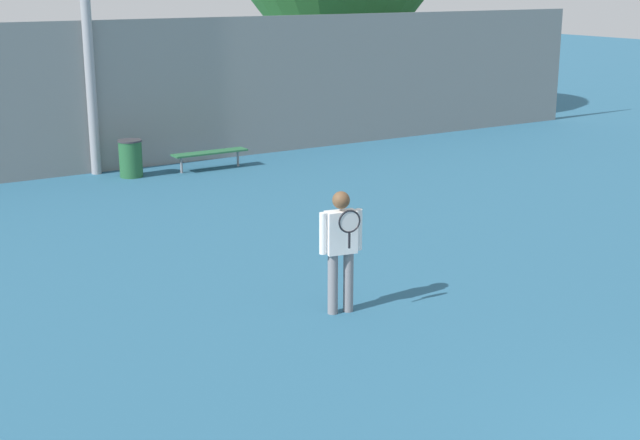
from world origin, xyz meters
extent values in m
cylinder|color=slate|center=(-0.96, 5.90, 0.43)|extent=(0.14, 0.14, 0.85)
cylinder|color=slate|center=(-0.74, 5.85, 0.43)|extent=(0.14, 0.14, 0.85)
cube|color=white|center=(-0.85, 5.88, 1.15)|extent=(0.45, 0.27, 0.59)
cylinder|color=white|center=(-1.11, 5.92, 1.16)|extent=(0.10, 0.10, 0.57)
cylinder|color=white|center=(-0.60, 5.83, 1.16)|extent=(0.10, 0.10, 0.57)
sphere|color=brown|center=(-0.85, 5.88, 1.59)|extent=(0.24, 0.24, 0.24)
cylinder|color=black|center=(-0.90, 5.60, 1.11)|extent=(0.03, 0.03, 0.22)
torus|color=black|center=(-0.90, 5.60, 1.37)|extent=(0.31, 0.08, 0.31)
cylinder|color=silver|center=(-0.90, 5.60, 1.37)|extent=(0.26, 0.05, 0.27)
cube|color=#28663D|center=(1.75, 15.46, 0.42)|extent=(1.86, 0.40, 0.04)
cylinder|color=gray|center=(1.00, 15.46, 0.20)|extent=(0.06, 0.06, 0.40)
cylinder|color=gray|center=(2.49, 15.46, 0.20)|extent=(0.06, 0.06, 0.40)
cylinder|color=#235B33|center=(-0.15, 15.70, 0.41)|extent=(0.53, 0.53, 0.82)
cylinder|color=#333338|center=(-0.15, 15.70, 0.84)|extent=(0.56, 0.56, 0.04)
cube|color=gray|center=(0.00, 16.60, 1.76)|extent=(29.25, 0.06, 3.52)
cylinder|color=brown|center=(8.64, 20.41, 1.47)|extent=(0.40, 0.40, 2.94)
camera|label=1|loc=(-7.22, -3.69, 4.43)|focal=50.00mm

